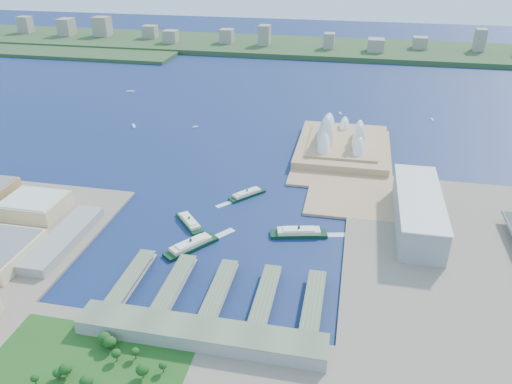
% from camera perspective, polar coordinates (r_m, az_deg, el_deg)
% --- Properties ---
extents(ground, '(3000.00, 3000.00, 0.00)m').
position_cam_1_polar(ground, '(519.25, -3.48, -6.28)').
color(ground, '#101D4C').
rests_on(ground, ground).
extents(east_land, '(240.00, 500.00, 3.00)m').
position_cam_1_polar(east_land, '(480.86, 24.33, -12.08)').
color(east_land, gray).
rests_on(east_land, ground).
extents(peninsula, '(135.00, 220.00, 3.00)m').
position_cam_1_polar(peninsula, '(733.74, 9.93, 4.14)').
color(peninsula, tan).
rests_on(peninsula, ground).
extents(far_shore, '(2200.00, 260.00, 12.00)m').
position_cam_1_polar(far_shore, '(1428.04, 6.93, 16.05)').
color(far_shore, '#2D4926').
rests_on(far_shore, ground).
extents(opera_house, '(134.00, 180.00, 58.00)m').
position_cam_1_polar(opera_house, '(741.05, 10.00, 6.92)').
color(opera_house, white).
rests_on(opera_house, peninsula).
extents(toaster_building, '(45.00, 155.00, 35.00)m').
position_cam_1_polar(toaster_building, '(568.59, 18.02, -2.05)').
color(toaster_building, gray).
rests_on(toaster_building, east_land).
extents(ferry_wharves, '(184.00, 90.00, 9.30)m').
position_cam_1_polar(ferry_wharves, '(455.29, -4.20, -11.16)').
color(ferry_wharves, '#5C674E').
rests_on(ferry_wharves, ground).
extents(terminal_building, '(200.00, 28.00, 12.00)m').
position_cam_1_polar(terminal_building, '(409.22, -6.38, -15.84)').
color(terminal_building, gray).
rests_on(terminal_building, south_land).
extents(park, '(150.00, 110.00, 16.00)m').
position_cam_1_polar(park, '(399.41, -19.82, -18.69)').
color(park, '#194714').
rests_on(park, south_land).
extents(far_skyline, '(1900.00, 140.00, 55.00)m').
position_cam_1_polar(far_skyline, '(1402.15, 6.93, 17.24)').
color(far_skyline, gray).
rests_on(far_skyline, far_shore).
extents(ferry_a, '(43.03, 46.90, 9.61)m').
position_cam_1_polar(ferry_a, '(558.36, -7.63, -3.26)').
color(ferry_a, black).
rests_on(ferry_a, ground).
extents(ferry_b, '(41.32, 44.90, 9.21)m').
position_cam_1_polar(ferry_b, '(611.62, -1.03, -0.09)').
color(ferry_b, black).
rests_on(ferry_b, ground).
extents(ferry_c, '(48.48, 57.51, 11.41)m').
position_cam_1_polar(ferry_c, '(517.27, -7.46, -5.87)').
color(ferry_c, black).
rests_on(ferry_c, ground).
extents(ferry_d, '(62.43, 28.72, 11.44)m').
position_cam_1_polar(ferry_d, '(535.58, 4.91, -4.44)').
color(ferry_d, black).
rests_on(ferry_d, ground).
extents(boat_a, '(11.61, 15.76, 3.08)m').
position_cam_1_polar(boat_a, '(861.97, -13.80, 7.36)').
color(boat_a, white).
rests_on(boat_a, ground).
extents(boat_b, '(8.98, 8.22, 2.44)m').
position_cam_1_polar(boat_b, '(840.81, -6.96, 7.43)').
color(boat_b, white).
rests_on(boat_b, ground).
extents(boat_c, '(4.64, 10.98, 2.39)m').
position_cam_1_polar(boat_c, '(920.62, 19.48, 7.84)').
color(boat_c, white).
rests_on(boat_c, ground).
extents(boat_d, '(15.59, 5.82, 2.57)m').
position_cam_1_polar(boat_d, '(1062.11, -14.16, 11.12)').
color(boat_d, white).
rests_on(boat_d, ground).
extents(boat_e, '(5.81, 11.28, 2.65)m').
position_cam_1_polar(boat_e, '(911.93, 9.60, 8.88)').
color(boat_e, white).
rests_on(boat_e, ground).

